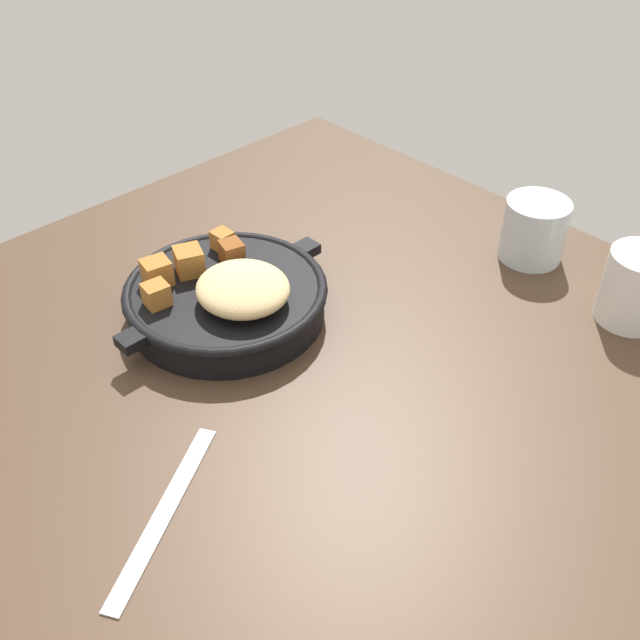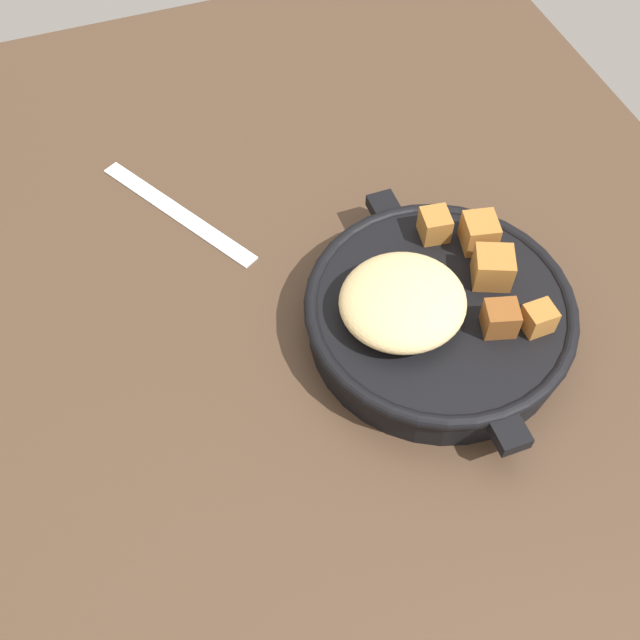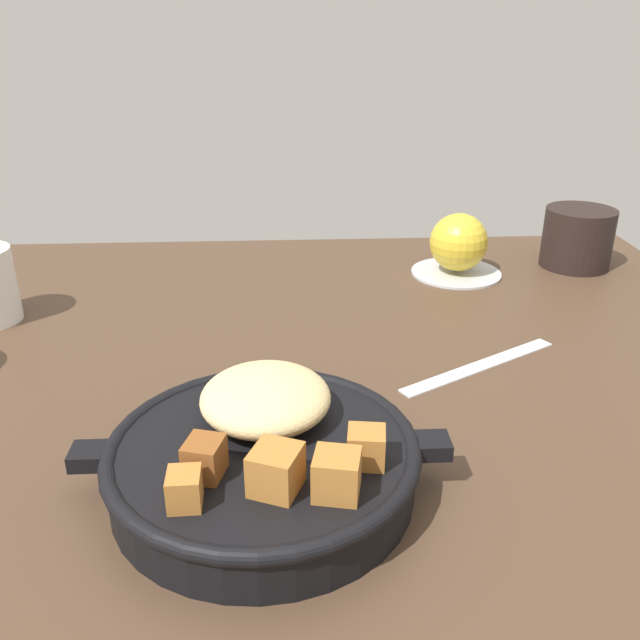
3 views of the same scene
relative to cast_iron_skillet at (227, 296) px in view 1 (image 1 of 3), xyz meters
The scene contains 5 objects.
ground_plane 14.87cm from the cast_iron_skillet, 70.94° to the left, with size 96.64×89.89×2.40cm, color #473323.
cast_iron_skillet is the anchor object (origin of this frame).
butter_knife 26.62cm from the cast_iron_skillet, 39.88° to the left, with size 19.11×1.60×0.36cm, color silver.
water_glass_short 37.53cm from the cast_iron_skillet, 154.39° to the left, with size 7.63×7.63×7.52cm, color silver.
white_creamer_pitcher 43.75cm from the cast_iron_skillet, 135.67° to the left, with size 7.14×7.14×8.27cm, color white.
Camera 1 is at (33.07, 40.14, 51.53)cm, focal length 42.23 mm.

